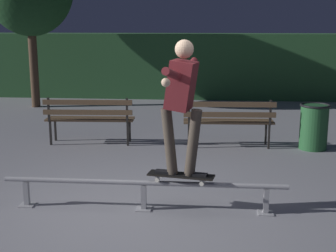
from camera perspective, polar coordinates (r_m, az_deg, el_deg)
name	(u,v)px	position (r m, az deg, el deg)	size (l,w,h in m)	color
ground_plane	(142,215)	(5.56, -3.20, -10.74)	(90.00, 90.00, 0.00)	gray
hedge_backdrop	(184,66)	(14.06, 1.93, 7.34)	(24.00, 1.20, 1.87)	#2D5B33
grind_rail	(144,188)	(5.62, -2.98, -7.46)	(3.39, 0.18, 0.36)	#9E9EA3
skateboard	(181,176)	(5.53, 1.57, -6.03)	(0.80, 0.33, 0.09)	black
skateboarder	(182,96)	(5.31, 1.66, 3.60)	(0.63, 1.39, 1.56)	black
park_bench_leftmost	(89,116)	(8.64, -9.52, 1.26)	(1.62, 0.49, 0.88)	#282623
park_bench_left_center	(229,118)	(8.37, 7.39, 0.97)	(1.62, 0.49, 0.88)	#282623
trash_can	(314,126)	(8.62, 17.26, 0.00)	(0.52, 0.52, 0.80)	#23562D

